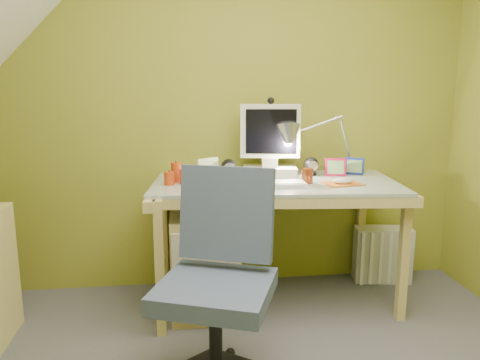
{
  "coord_description": "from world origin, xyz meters",
  "views": [
    {
      "loc": [
        -0.32,
        -1.53,
        1.36
      ],
      "look_at": [
        0.0,
        1.0,
        0.85
      ],
      "focal_mm": 35.0,
      "sensor_mm": 36.0,
      "label": 1
    }
  ],
  "objects": [
    {
      "name": "wall_back",
      "position": [
        0.0,
        1.6,
        1.2
      ],
      "size": [
        3.2,
        0.01,
        2.4
      ],
      "primitive_type": "cube",
      "color": "olive",
      "rests_on": "floor"
    },
    {
      "name": "desk",
      "position": [
        0.25,
        1.23,
        0.4
      ],
      "size": [
        1.54,
        0.88,
        0.79
      ],
      "primitive_type": null,
      "rotation": [
        0.0,
        0.0,
        -0.1
      ],
      "color": "tan",
      "rests_on": "floor"
    },
    {
      "name": "monitor",
      "position": [
        0.25,
        1.41,
        1.03
      ],
      "size": [
        0.37,
        0.25,
        0.48
      ],
      "primitive_type": null,
      "rotation": [
        0.0,
        0.0,
        -0.14
      ],
      "color": "beige",
      "rests_on": "desk"
    },
    {
      "name": "speaker_left",
      "position": [
        -0.02,
        1.39,
        0.85
      ],
      "size": [
        0.11,
        0.11,
        0.12
      ],
      "primitive_type": null,
      "rotation": [
        0.0,
        0.0,
        -0.13
      ],
      "color": "black",
      "rests_on": "desk"
    },
    {
      "name": "speaker_right",
      "position": [
        0.52,
        1.39,
        0.85
      ],
      "size": [
        0.11,
        0.11,
        0.12
      ],
      "primitive_type": null,
      "rotation": [
        0.0,
        0.0,
        -0.14
      ],
      "color": "black",
      "rests_on": "desk"
    },
    {
      "name": "keyboard",
      "position": [
        0.17,
        1.09,
        0.8
      ],
      "size": [
        0.46,
        0.15,
        0.02
      ],
      "primitive_type": "cube",
      "rotation": [
        0.0,
        0.0,
        -0.01
      ],
      "color": "silver",
      "rests_on": "desk"
    },
    {
      "name": "mousepad",
      "position": [
        0.63,
        1.09,
        0.79
      ],
      "size": [
        0.25,
        0.19,
        0.01
      ],
      "primitive_type": "cube",
      "rotation": [
        0.0,
        0.0,
        0.17
      ],
      "color": "#B65B1C",
      "rests_on": "desk"
    },
    {
      "name": "mouse",
      "position": [
        0.63,
        1.09,
        0.81
      ],
      "size": [
        0.12,
        0.08,
        0.04
      ],
      "primitive_type": "ellipsoid",
      "rotation": [
        0.0,
        0.0,
        0.01
      ],
      "color": "silver",
      "rests_on": "mousepad"
    },
    {
      "name": "amber_tumbler",
      "position": [
        0.43,
        1.15,
        0.84
      ],
      "size": [
        0.07,
        0.07,
        0.09
      ],
      "primitive_type": "cylinder",
      "rotation": [
        0.0,
        0.0,
        -0.07
      ],
      "color": "#933915",
      "rests_on": "desk"
    },
    {
      "name": "candle_cluster",
      "position": [
        -0.35,
        1.24,
        0.85
      ],
      "size": [
        0.17,
        0.15,
        0.12
      ],
      "primitive_type": null,
      "rotation": [
        0.0,
        0.0,
        -0.07
      ],
      "color": "#B93910",
      "rests_on": "desk"
    },
    {
      "name": "photo_frame_red",
      "position": [
        0.67,
        1.35,
        0.85
      ],
      "size": [
        0.14,
        0.04,
        0.12
      ],
      "primitive_type": "cube",
      "rotation": [
        0.0,
        0.0,
        -0.18
      ],
      "color": "#B31336",
      "rests_on": "desk"
    },
    {
      "name": "photo_frame_blue",
      "position": [
        0.81,
        1.39,
        0.85
      ],
      "size": [
        0.12,
        0.08,
        0.11
      ],
      "primitive_type": "cube",
      "rotation": [
        0.0,
        0.0,
        -0.56
      ],
      "color": "navy",
      "rests_on": "desk"
    },
    {
      "name": "photo_frame_green",
      "position": [
        -0.15,
        1.37,
        0.86
      ],
      "size": [
        0.14,
        0.09,
        0.13
      ],
      "primitive_type": "cube",
      "rotation": [
        0.0,
        0.0,
        0.52
      ],
      "color": "#AAC789",
      "rests_on": "desk"
    },
    {
      "name": "desk_lamp",
      "position": [
        0.7,
        1.41,
        1.07
      ],
      "size": [
        0.56,
        0.35,
        0.56
      ],
      "primitive_type": null,
      "rotation": [
        0.0,
        0.0,
        0.25
      ],
      "color": "#BCBCC1",
      "rests_on": "desk"
    },
    {
      "name": "task_chair",
      "position": [
        -0.19,
        0.39,
        0.5
      ],
      "size": [
        0.71,
        0.71,
        0.99
      ],
      "primitive_type": null,
      "rotation": [
        0.0,
        0.0,
        -0.36
      ],
      "color": "#3B4861",
      "rests_on": "floor"
    },
    {
      "name": "radiator",
      "position": [
        1.07,
        1.46,
        0.19
      ],
      "size": [
        0.41,
        0.22,
        0.39
      ],
      "primitive_type": "cube",
      "rotation": [
        0.0,
        0.0,
        -0.17
      ],
      "color": "beige",
      "rests_on": "floor"
    }
  ]
}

